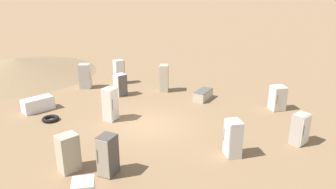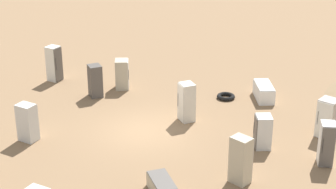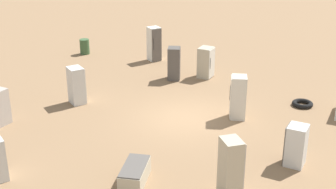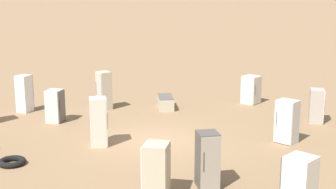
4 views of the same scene
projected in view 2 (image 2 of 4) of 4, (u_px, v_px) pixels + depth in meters
ground_plane at (144, 131)px, 25.25m from camera, size 1000.00×1000.00×0.00m
discarded_fridge_0 at (122, 74)px, 29.65m from camera, size 0.79×0.87×1.59m
discarded_fridge_1 at (95, 81)px, 28.64m from camera, size 0.76×0.85×1.69m
discarded_fridge_2 at (27, 122)px, 24.13m from camera, size 0.97×0.96×1.68m
discarded_fridge_3 at (187, 102)px, 25.93m from camera, size 0.78×0.81×1.85m
discarded_fridge_5 at (263, 132)px, 23.54m from camera, size 0.77×0.80×1.46m
discarded_fridge_7 at (54, 64)px, 30.66m from camera, size 0.92×0.91×1.95m
discarded_fridge_8 at (162, 187)px, 20.38m from camera, size 0.96×1.66×0.61m
discarded_fridge_9 at (264, 92)px, 28.49m from camera, size 1.02×1.84×0.79m
discarded_fridge_10 at (327, 144)px, 22.20m from camera, size 0.73×0.83×1.79m
discarded_fridge_11 at (327, 118)px, 24.43m from camera, size 1.08×1.07×1.76m
discarded_fridge_12 at (241, 160)px, 20.91m from camera, size 0.89×0.92×1.88m
scrap_tire at (226, 97)px, 28.65m from camera, size 0.93×0.93×0.20m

